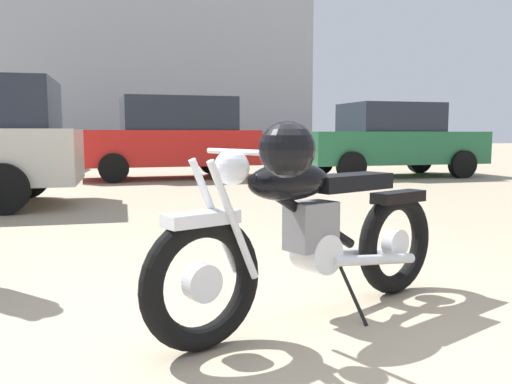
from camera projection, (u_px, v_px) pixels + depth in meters
The scene contains 5 objects.
ground_plane at pixel (315, 332), 2.76m from camera, with size 80.00×80.00×0.00m, color gray.
vintage_motorcycle at pixel (310, 231), 2.87m from camera, with size 1.97×1.02×1.07m.
dark_sedan_left at pixel (389, 140), 12.41m from camera, with size 4.23×1.97×1.67m.
silver_sedan_mid at pixel (171, 137), 11.93m from camera, with size 3.93×1.89×1.78m.
industrial_building at pixel (137, 69), 28.94m from camera, with size 17.28×11.62×8.77m.
Camera 1 is at (-1.05, -2.47, 1.01)m, focal length 37.98 mm.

